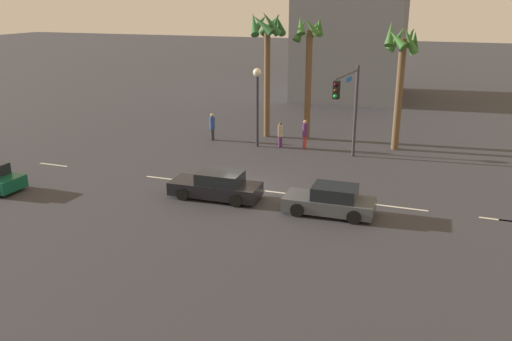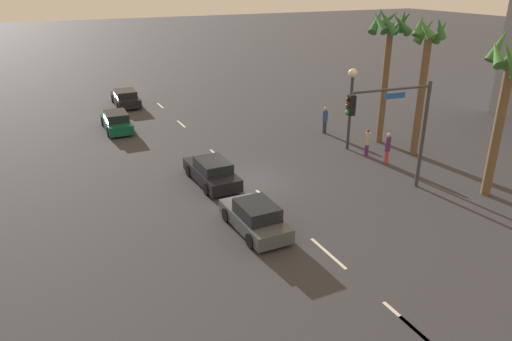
{
  "view_description": "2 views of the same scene",
  "coord_description": "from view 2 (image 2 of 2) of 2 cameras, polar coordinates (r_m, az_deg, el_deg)",
  "views": [
    {
      "loc": [
        9.46,
        -24.0,
        9.29
      ],
      "look_at": [
        1.04,
        -0.64,
        1.26
      ],
      "focal_mm": 37.1,
      "sensor_mm": 36.0,
      "label": 1
    },
    {
      "loc": [
        21.73,
        -9.69,
        10.37
      ],
      "look_at": [
        1.44,
        -0.1,
        1.18
      ],
      "focal_mm": 33.56,
      "sensor_mm": 36.0,
      "label": 2
    }
  ],
  "objects": [
    {
      "name": "ground_plane",
      "position": [
        25.95,
        -1.17,
        -1.3
      ],
      "size": [
        220.0,
        220.0,
        0.0
      ],
      "primitive_type": "plane",
      "color": "#333338"
    },
    {
      "name": "lane_stripe_0",
      "position": [
        42.18,
        -11.34,
        7.6
      ],
      "size": [
        1.91,
        0.14,
        0.01
      ],
      "primitive_type": "cube",
      "color": "silver",
      "rests_on": "ground_plane"
    },
    {
      "name": "lane_stripe_1",
      "position": [
        36.52,
        -8.9,
        5.5
      ],
      "size": [
        1.94,
        0.14,
        0.01
      ],
      "primitive_type": "cube",
      "color": "silver",
      "rests_on": "ground_plane"
    },
    {
      "name": "lane_stripe_2",
      "position": [
        29.69,
        -4.62,
        1.76
      ],
      "size": [
        2.5,
        0.14,
        0.01
      ],
      "primitive_type": "cube",
      "color": "silver",
      "rests_on": "ground_plane"
    },
    {
      "name": "lane_stripe_3",
      "position": [
        24.13,
        0.99,
        -3.17
      ],
      "size": [
        1.81,
        0.14,
        0.01
      ],
      "primitive_type": "cube",
      "color": "silver",
      "rests_on": "ground_plane"
    },
    {
      "name": "lane_stripe_4",
      "position": [
        19.72,
        8.58,
        -9.71
      ],
      "size": [
        2.52,
        0.14,
        0.01
      ],
      "primitive_type": "cube",
      "color": "silver",
      "rests_on": "ground_plane"
    },
    {
      "name": "lane_stripe_5",
      "position": [
        16.89,
        17.41,
        -16.79
      ],
      "size": [
        2.19,
        0.14,
        0.01
      ],
      "primitive_type": "cube",
      "color": "silver",
      "rests_on": "ground_plane"
    },
    {
      "name": "lane_stripe_6",
      "position": [
        16.41,
        19.66,
        -18.47
      ],
      "size": [
        2.41,
        0.14,
        0.01
      ],
      "primitive_type": "cube",
      "color": "silver",
      "rests_on": "ground_plane"
    },
    {
      "name": "car_0",
      "position": [
        42.86,
        -15.29,
        8.34
      ],
      "size": [
        4.65,
        2.03,
        1.34
      ],
      "color": "black",
      "rests_on": "ground_plane"
    },
    {
      "name": "car_1",
      "position": [
        25.64,
        -5.29,
        -0.18
      ],
      "size": [
        4.48,
        1.9,
        1.35
      ],
      "color": "black",
      "rests_on": "ground_plane"
    },
    {
      "name": "car_2",
      "position": [
        35.95,
        -16.3,
        5.63
      ],
      "size": [
        4.58,
        1.83,
        1.36
      ],
      "color": "#0F5138",
      "rests_on": "ground_plane"
    },
    {
      "name": "car_3",
      "position": [
        20.83,
        -0.1,
        -5.64
      ],
      "size": [
        4.12,
        1.86,
        1.36
      ],
      "color": "#474C51",
      "rests_on": "ground_plane"
    },
    {
      "name": "traffic_signal",
      "position": [
        24.53,
        16.56,
        5.84
      ],
      "size": [
        0.65,
        4.71,
        5.6
      ],
      "color": "#38383D",
      "rests_on": "ground_plane"
    },
    {
      "name": "streetlamp",
      "position": [
        30.34,
        11.31,
        9.13
      ],
      "size": [
        0.56,
        0.56,
        5.16
      ],
      "color": "#2D2D33",
      "rests_on": "ground_plane"
    },
    {
      "name": "pedestrian_0",
      "position": [
        30.16,
        13.12,
        3.36
      ],
      "size": [
        0.37,
        0.37,
        1.7
      ],
      "color": "#59266B",
      "rests_on": "ground_plane"
    },
    {
      "name": "pedestrian_1",
      "position": [
        29.13,
        15.43,
        2.72
      ],
      "size": [
        0.39,
        0.39,
        1.89
      ],
      "color": "#BF3833",
      "rests_on": "ground_plane"
    },
    {
      "name": "pedestrian_2",
      "position": [
        34.05,
        8.22,
        6.05
      ],
      "size": [
        0.43,
        0.43,
        1.89
      ],
      "color": "#333338",
      "rests_on": "ground_plane"
    },
    {
      "name": "palm_tree_0",
      "position": [
        25.51,
        27.75,
        9.58
      ],
      "size": [
        2.3,
        2.64,
        8.2
      ],
      "color": "brown",
      "rests_on": "ground_plane"
    },
    {
      "name": "palm_tree_1",
      "position": [
        30.14,
        19.66,
        12.74
      ],
      "size": [
        2.24,
        2.17,
        8.38
      ],
      "color": "brown",
      "rests_on": "ground_plane"
    },
    {
      "name": "palm_tree_2",
      "position": [
        31.7,
        15.59,
        14.88
      ],
      "size": [
        2.69,
        2.64,
        8.71
      ],
      "color": "brown",
      "rests_on": "ground_plane"
    }
  ]
}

